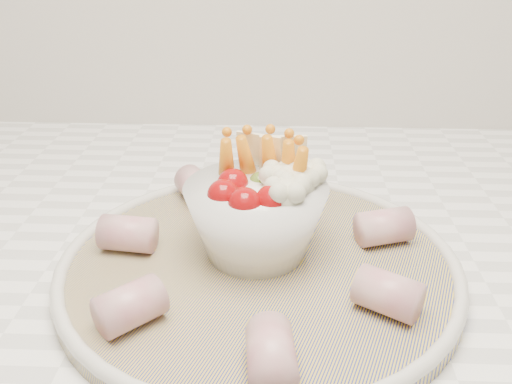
{
  "coord_description": "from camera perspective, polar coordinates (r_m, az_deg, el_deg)",
  "views": [
    {
      "loc": [
        -0.01,
        0.92,
        1.21
      ],
      "look_at": [
        -0.03,
        1.36,
        1.0
      ],
      "focal_mm": 40.0,
      "sensor_mm": 36.0,
      "label": 1
    }
  ],
  "objects": [
    {
      "name": "cured_meat_rolls",
      "position": [
        0.5,
        0.16,
        -5.37
      ],
      "size": [
        0.29,
        0.31,
        0.03
      ],
      "color": "#B75364",
      "rests_on": "serving_platter"
    },
    {
      "name": "veggie_bowl",
      "position": [
        0.5,
        0.32,
        -1.93
      ],
      "size": [
        0.13,
        0.13,
        0.11
      ],
      "color": "white",
      "rests_on": "serving_platter"
    },
    {
      "name": "serving_platter",
      "position": [
        0.51,
        0.3,
        -7.33
      ],
      "size": [
        0.45,
        0.45,
        0.02
      ],
      "color": "navy",
      "rests_on": "kitchen_counter"
    }
  ]
}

